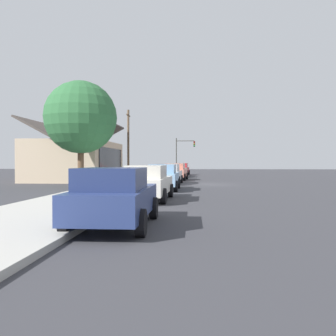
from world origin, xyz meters
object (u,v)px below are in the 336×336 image
at_px(car_cherry, 182,169).
at_px(car_coral, 176,172).
at_px(car_seafoam, 177,170).
at_px(fire_hydrant_red, 166,173).
at_px(traffic_light_main, 184,150).
at_px(car_ivory, 148,182).
at_px(car_skyblue, 163,177).
at_px(car_navy, 115,197).
at_px(utility_pole_wooden, 128,142).
at_px(shade_tree, 81,118).
at_px(car_silver, 169,174).

bearing_deg(car_cherry, car_coral, -177.50).
height_order(car_seafoam, fire_hydrant_red, car_seafoam).
height_order(car_cherry, fire_hydrant_red, car_cherry).
bearing_deg(traffic_light_main, fire_hydrant_red, 170.86).
distance_m(car_ivory, car_skyblue, 6.06).
distance_m(car_navy, car_seafoam, 31.73).
height_order(car_navy, utility_pole_wooden, utility_pole_wooden).
xyz_separation_m(car_cherry, shade_tree, (-22.47, 6.28, 4.09)).
bearing_deg(car_seafoam, fire_hydrant_red, 56.60).
height_order(car_skyblue, car_seafoam, same).
xyz_separation_m(car_navy, car_coral, (25.32, -0.19, 0.00)).
xyz_separation_m(car_ivory, car_seafoam, (25.01, 0.02, 0.00)).
xyz_separation_m(car_navy, shade_tree, (15.77, 6.06, 4.09)).
height_order(car_coral, shade_tree, shade_tree).
height_order(car_skyblue, car_cherry, same).
bearing_deg(car_skyblue, car_coral, -0.07).
height_order(shade_tree, traffic_light_main, shade_tree).
bearing_deg(car_skyblue, fire_hydrant_red, 4.46).
height_order(car_skyblue, car_coral, same).
height_order(utility_pole_wooden, fire_hydrant_red, utility_pole_wooden).
relative_size(car_cherry, fire_hydrant_red, 6.47).
distance_m(car_ivory, traffic_light_main, 36.40).
height_order(car_skyblue, utility_pole_wooden, utility_pole_wooden).
distance_m(car_skyblue, shade_tree, 8.00).
relative_size(car_navy, utility_pole_wooden, 0.59).
bearing_deg(car_ivory, traffic_light_main, 1.16).
distance_m(car_seafoam, traffic_light_main, 11.61).
distance_m(car_silver, car_coral, 6.47).
height_order(traffic_light_main, utility_pole_wooden, utility_pole_wooden).
bearing_deg(car_navy, car_silver, -0.64).
relative_size(car_ivory, car_coral, 1.02).
bearing_deg(car_ivory, car_silver, 1.53).
bearing_deg(shade_tree, traffic_light_main, -13.17).
relative_size(car_navy, car_skyblue, 0.95).
relative_size(car_ivory, car_cherry, 1.04).
height_order(car_silver, utility_pole_wooden, utility_pole_wooden).
distance_m(car_skyblue, traffic_light_main, 30.36).
height_order(car_ivory, traffic_light_main, traffic_light_main).
height_order(car_silver, shade_tree, shade_tree).
distance_m(car_navy, car_silver, 18.85).
bearing_deg(car_navy, car_ivory, -0.47).
bearing_deg(car_skyblue, car_navy, 179.66).
distance_m(car_navy, car_cherry, 38.24).
xyz_separation_m(car_seafoam, fire_hydrant_red, (0.98, 1.31, -0.32)).
xyz_separation_m(utility_pole_wooden, fire_hydrant_red, (2.62, -4.00, -3.43)).
height_order(car_skyblue, shade_tree, shade_tree).
xyz_separation_m(car_ivory, traffic_light_main, (36.30, -0.33, 2.68)).
distance_m(car_skyblue, utility_pole_wooden, 18.42).
bearing_deg(car_silver, car_coral, 0.47).
relative_size(car_skyblue, car_coral, 0.99).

